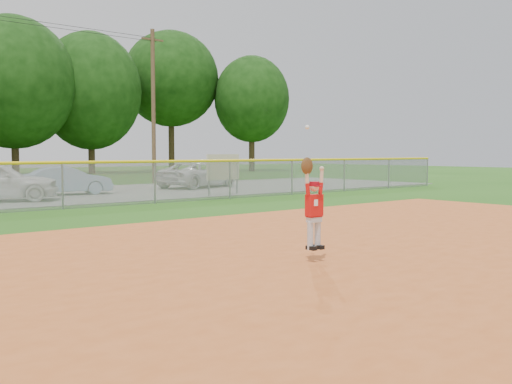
% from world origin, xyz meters
% --- Properties ---
extents(ground, '(120.00, 120.00, 0.00)m').
position_xyz_m(ground, '(0.00, 0.00, 0.00)').
color(ground, '#235212').
rests_on(ground, ground).
extents(clay_infield, '(24.00, 16.00, 0.04)m').
position_xyz_m(clay_infield, '(0.00, -3.00, 0.02)').
color(clay_infield, '#B75321').
rests_on(clay_infield, ground).
extents(parking_strip, '(44.00, 10.00, 0.03)m').
position_xyz_m(parking_strip, '(0.00, 16.00, 0.01)').
color(parking_strip, slate).
rests_on(parking_strip, ground).
extents(car_blue, '(3.79, 1.83, 1.20)m').
position_xyz_m(car_blue, '(2.33, 15.72, 0.63)').
color(car_blue, '#8CAAD0').
rests_on(car_blue, parking_strip).
extents(car_white_b, '(5.08, 3.49, 1.29)m').
position_xyz_m(car_white_b, '(9.48, 16.44, 0.67)').
color(car_white_b, silver).
rests_on(car_white_b, parking_strip).
extents(sponsor_sign, '(1.94, 0.42, 1.74)m').
position_xyz_m(sponsor_sign, '(7.53, 11.63, 1.15)').
color(sponsor_sign, gray).
rests_on(sponsor_sign, ground).
extents(outfield_fence, '(40.06, 0.10, 1.55)m').
position_xyz_m(outfield_fence, '(0.00, 10.00, 0.88)').
color(outfield_fence, gray).
rests_on(outfield_fence, ground).
extents(ballplayer, '(0.49, 0.21, 2.02)m').
position_xyz_m(ballplayer, '(-0.14, -1.43, 0.99)').
color(ballplayer, silver).
rests_on(ballplayer, ground).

